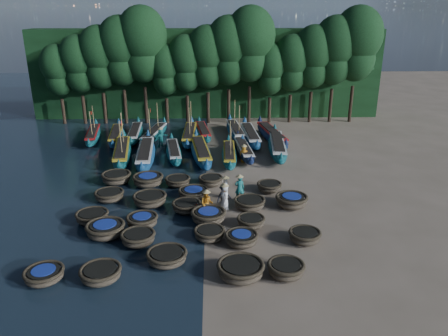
{
  "coord_description": "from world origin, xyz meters",
  "views": [
    {
      "loc": [
        0.46,
        -28.14,
        12.42
      ],
      "look_at": [
        1.34,
        1.69,
        1.3
      ],
      "focal_mm": 35.0,
      "sensor_mm": 36.0,
      "label": 1
    }
  ],
  "objects_px": {
    "coracle_13": "(208,216)",
    "long_boat_5": "(201,152)",
    "long_boat_10": "(116,135)",
    "coracle_14": "(251,221)",
    "coracle_19": "(292,200)",
    "fisherman_4": "(226,186)",
    "fisherman_2": "(207,203)",
    "long_boat_12": "(154,134)",
    "fisherman_0": "(225,196)",
    "long_boat_15": "(236,131)",
    "long_boat_9": "(93,135)",
    "fisherman_5": "(161,137)",
    "coracle_8": "(241,238)",
    "coracle_20": "(116,178)",
    "coracle_18": "(250,203)",
    "coracle_4": "(286,269)",
    "coracle_7": "(209,234)",
    "coracle_11": "(142,220)",
    "coracle_10": "(92,216)",
    "long_boat_14": "(203,132)",
    "fisherman_6": "(244,153)",
    "coracle_24": "(269,186)",
    "coracle_23": "(211,180)",
    "coracle_9": "(305,236)",
    "long_boat_17": "(272,135)",
    "coracle_15": "(109,195)",
    "long_boat_2": "(122,153)",
    "long_boat_8": "(277,146)",
    "long_boat_16": "(250,136)",
    "fisherman_3": "(224,196)",
    "coracle_1": "(101,273)",
    "long_boat_7": "(244,150)",
    "coracle_22": "(178,181)",
    "long_boat_4": "(174,152)",
    "coracle_16": "(150,199)",
    "fisherman_1": "(240,187)",
    "coracle_5": "(105,229)",
    "coracle_2": "(167,257)",
    "coracle_0": "(44,275)",
    "coracle_12": "(187,206)",
    "long_boat_3": "(145,154)",
    "long_boat_6": "(229,154)"
  },
  "relations": [
    {
      "from": "coracle_2",
      "to": "fisherman_5",
      "type": "distance_m",
      "value": 20.07
    },
    {
      "from": "long_boat_9",
      "to": "long_boat_16",
      "type": "relative_size",
      "value": 0.85
    },
    {
      "from": "coracle_14",
      "to": "coracle_19",
      "type": "distance_m",
      "value": 3.96
    },
    {
      "from": "coracle_13",
      "to": "long_boat_9",
      "type": "bearing_deg",
      "value": 122.57
    },
    {
      "from": "long_boat_8",
      "to": "long_boat_9",
      "type": "xyz_separation_m",
      "value": [
        -17.56,
        4.55,
        -0.11
      ]
    },
    {
      "from": "coracle_13",
      "to": "fisherman_0",
      "type": "height_order",
      "value": "fisherman_0"
    },
    {
      "from": "long_boat_15",
      "to": "coracle_20",
      "type": "bearing_deg",
      "value": -133.96
    },
    {
      "from": "coracle_11",
      "to": "coracle_24",
      "type": "distance_m",
      "value": 9.69
    },
    {
      "from": "coracle_23",
      "to": "long_boat_17",
      "type": "height_order",
      "value": "long_boat_17"
    },
    {
      "from": "coracle_14",
      "to": "coracle_12",
      "type": "bearing_deg",
      "value": 151.02
    },
    {
      "from": "long_boat_10",
      "to": "coracle_11",
      "type": "bearing_deg",
      "value": -80.91
    },
    {
      "from": "coracle_19",
      "to": "long_boat_14",
      "type": "distance_m",
      "value": 17.83
    },
    {
      "from": "coracle_4",
      "to": "coracle_8",
      "type": "xyz_separation_m",
      "value": [
        -1.96,
        3.04,
        -0.01
      ]
    },
    {
      "from": "coracle_5",
      "to": "long_boat_3",
      "type": "bearing_deg",
      "value": 87.96
    },
    {
      "from": "coracle_15",
      "to": "long_boat_6",
      "type": "height_order",
      "value": "long_boat_6"
    },
    {
      "from": "coracle_10",
      "to": "long_boat_14",
      "type": "relative_size",
      "value": 0.34
    },
    {
      "from": "long_boat_17",
      "to": "coracle_19",
      "type": "bearing_deg",
      "value": -102.18
    },
    {
      "from": "coracle_5",
      "to": "long_boat_8",
      "type": "xyz_separation_m",
      "value": [
        11.99,
        14.89,
        0.13
      ]
    },
    {
      "from": "coracle_2",
      "to": "coracle_9",
      "type": "relative_size",
      "value": 1.3
    },
    {
      "from": "coracle_15",
      "to": "coracle_8",
      "type": "bearing_deg",
      "value": -35.62
    },
    {
      "from": "coracle_11",
      "to": "long_boat_10",
      "type": "xyz_separation_m",
      "value": [
        -5.15,
        17.98,
        0.1
      ]
    },
    {
      "from": "coracle_13",
      "to": "long_boat_5",
      "type": "xyz_separation_m",
      "value": [
        -0.7,
        12.03,
        0.13
      ]
    },
    {
      "from": "coracle_20",
      "to": "coracle_18",
      "type": "bearing_deg",
      "value": -25.38
    },
    {
      "from": "coracle_2",
      "to": "long_boat_8",
      "type": "relative_size",
      "value": 0.27
    },
    {
      "from": "long_boat_12",
      "to": "long_boat_14",
      "type": "distance_m",
      "value": 4.91
    },
    {
      "from": "coracle_8",
      "to": "long_boat_10",
      "type": "distance_m",
      "value": 23.01
    },
    {
      "from": "fisherman_5",
      "to": "fisherman_6",
      "type": "bearing_deg",
      "value": -86.47
    },
    {
      "from": "coracle_24",
      "to": "long_boat_17",
      "type": "distance_m",
      "value": 12.56
    },
    {
      "from": "coracle_10",
      "to": "coracle_24",
      "type": "height_order",
      "value": "coracle_24"
    },
    {
      "from": "fisherman_4",
      "to": "coracle_7",
      "type": "bearing_deg",
      "value": 6.89
    },
    {
      "from": "coracle_18",
      "to": "coracle_19",
      "type": "relative_size",
      "value": 0.94
    },
    {
      "from": "coracle_2",
      "to": "coracle_0",
      "type": "bearing_deg",
      "value": -166.37
    },
    {
      "from": "fisherman_4",
      "to": "fisherman_5",
      "type": "relative_size",
      "value": 0.85
    },
    {
      "from": "coracle_1",
      "to": "coracle_22",
      "type": "relative_size",
      "value": 0.9
    },
    {
      "from": "long_boat_15",
      "to": "long_boat_9",
      "type": "bearing_deg",
      "value": 177.21
    },
    {
      "from": "coracle_4",
      "to": "coracle_7",
      "type": "distance_m",
      "value": 5.26
    },
    {
      "from": "fisherman_4",
      "to": "fisherman_2",
      "type": "bearing_deg",
      "value": -6.86
    },
    {
      "from": "coracle_9",
      "to": "long_boat_17",
      "type": "height_order",
      "value": "long_boat_17"
    },
    {
      "from": "coracle_8",
      "to": "long_boat_2",
      "type": "xyz_separation_m",
      "value": [
        -9.3,
        14.69,
        0.18
      ]
    },
    {
      "from": "long_boat_5",
      "to": "long_boat_10",
      "type": "distance_m",
      "value": 10.05
    },
    {
      "from": "coracle_7",
      "to": "long_boat_4",
      "type": "bearing_deg",
      "value": 102.19
    },
    {
      "from": "coracle_16",
      "to": "fisherman_1",
      "type": "relative_size",
      "value": 1.14
    },
    {
      "from": "coracle_1",
      "to": "long_boat_16",
      "type": "distance_m",
      "value": 24.52
    },
    {
      "from": "long_boat_7",
      "to": "coracle_10",
      "type": "bearing_deg",
      "value": -134.54
    },
    {
      "from": "long_boat_12",
      "to": "fisherman_0",
      "type": "relative_size",
      "value": 4.24
    },
    {
      "from": "coracle_7",
      "to": "coracle_20",
      "type": "bearing_deg",
      "value": 129.12
    },
    {
      "from": "coracle_14",
      "to": "long_boat_2",
      "type": "height_order",
      "value": "long_boat_2"
    },
    {
      "from": "coracle_23",
      "to": "long_boat_5",
      "type": "height_order",
      "value": "long_boat_5"
    },
    {
      "from": "long_boat_16",
      "to": "fisherman_3",
      "type": "height_order",
      "value": "fisherman_3"
    },
    {
      "from": "coracle_12",
      "to": "long_boat_15",
      "type": "xyz_separation_m",
      "value": [
        4.07,
        17.16,
        0.16
      ]
    }
  ]
}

